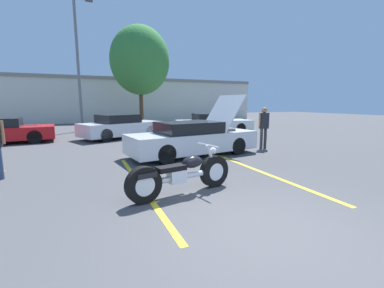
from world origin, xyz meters
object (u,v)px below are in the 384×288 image
light_pole (79,60)px  parked_car_mid_left_row (0,131)px  spectator_by_show_car (264,124)px  motorcycle (182,175)px  tree_background (140,61)px  show_car_hood_open (194,139)px  parked_car_mid_right_row (121,127)px  parked_car_right_row (213,123)px

light_pole → parked_car_mid_left_row: bearing=-130.1°
light_pole → spectator_by_show_car: 12.89m
motorcycle → spectator_by_show_car: bearing=25.0°
motorcycle → tree_background: bearing=68.9°
motorcycle → show_car_hood_open: show_car_hood_open is taller
parked_car_mid_right_row → spectator_by_show_car: size_ratio=2.72×
show_car_hood_open → spectator_by_show_car: (3.29, 0.20, 0.41)m
light_pole → tree_background: 5.20m
light_pole → motorcycle: 14.81m
tree_background → spectator_by_show_car: size_ratio=4.67×
parked_car_mid_left_row → parked_car_right_row: bearing=-4.5°
parked_car_mid_left_row → spectator_by_show_car: bearing=-34.0°
motorcycle → show_car_hood_open: 4.10m
light_pole → parked_car_mid_right_row: size_ratio=1.84×
motorcycle → parked_car_mid_left_row: size_ratio=0.53×
motorcycle → parked_car_mid_right_row: size_ratio=0.52×
light_pole → motorcycle: light_pole is taller
motorcycle → parked_car_mid_right_row: bearing=77.8°
show_car_hood_open → parked_car_mid_left_row: size_ratio=1.06×
tree_background → parked_car_right_row: (3.21, -6.72, -4.67)m
tree_background → parked_car_mid_right_row: 8.85m
motorcycle → spectator_by_show_car: spectator_by_show_car is taller
parked_car_mid_left_row → spectator_by_show_car: size_ratio=2.70×
show_car_hood_open → spectator_by_show_car: size_ratio=2.87×
motorcycle → parked_car_mid_right_row: 9.53m
show_car_hood_open → parked_car_right_row: size_ratio=1.00×
parked_car_right_row → spectator_by_show_car: size_ratio=2.88×
motorcycle → light_pole: bearing=85.5°
parked_car_mid_right_row → show_car_hood_open: bearing=-95.8°
tree_background → show_car_hood_open: size_ratio=1.63×
light_pole → parked_car_mid_left_row: (-3.62, -4.30, -4.10)m
light_pole → show_car_hood_open: light_pole is taller
show_car_hood_open → parked_car_mid_left_row: bearing=131.4°
light_pole → spectator_by_show_car: (6.97, -10.21, -3.66)m
light_pole → parked_car_mid_right_row: light_pole is taller
motorcycle → parked_car_right_row: size_ratio=0.49×
tree_background → parked_car_right_row: size_ratio=1.62×
tree_background → show_car_hood_open: (-0.84, -12.92, -4.65)m
motorcycle → parked_car_mid_left_row: 11.19m
parked_car_right_row → parked_car_mid_right_row: 5.86m
tree_background → spectator_by_show_car: 13.63m
parked_car_right_row → parked_car_mid_right_row: (-5.85, -0.32, 0.02)m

